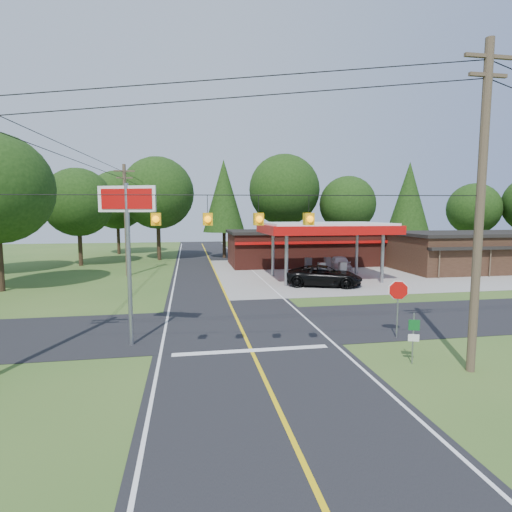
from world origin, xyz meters
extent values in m
plane|color=#30551E|center=(0.00, 0.00, 0.00)|extent=(120.00, 120.00, 0.00)
cube|color=black|center=(0.00, 0.00, 0.01)|extent=(8.00, 120.00, 0.02)
cube|color=black|center=(0.00, 0.00, 0.01)|extent=(70.00, 7.00, 0.02)
cube|color=yellow|center=(0.00, 0.00, 0.03)|extent=(0.15, 110.00, 0.00)
cylinder|color=gray|center=(5.00, 10.50, 2.10)|extent=(0.28, 0.28, 4.20)
cylinder|color=gray|center=(5.00, 15.50, 2.10)|extent=(0.28, 0.28, 4.20)
cylinder|color=gray|center=(13.00, 10.50, 2.10)|extent=(0.28, 0.28, 4.20)
cylinder|color=gray|center=(13.00, 15.50, 2.10)|extent=(0.28, 0.28, 4.20)
cube|color=#B60B09|center=(9.00, 13.00, 4.35)|extent=(10.60, 7.40, 0.70)
cube|color=white|center=(9.00, 13.00, 4.75)|extent=(10.00, 7.00, 0.25)
cube|color=#9E9B93|center=(9.00, 11.20, 0.13)|extent=(3.20, 0.90, 0.22)
cube|color=#3F3F44|center=(8.10, 11.20, 0.95)|extent=(0.55, 0.45, 1.50)
cube|color=#3F3F44|center=(9.90, 11.20, 0.95)|extent=(0.55, 0.45, 1.50)
cube|color=#9E9B93|center=(9.00, 14.80, 0.13)|extent=(3.20, 0.90, 0.22)
cube|color=#3F3F44|center=(8.10, 14.80, 0.95)|extent=(0.55, 0.45, 1.50)
cube|color=#3F3F44|center=(9.90, 14.80, 0.95)|extent=(0.55, 0.45, 1.50)
cube|color=#542018|center=(10.00, 23.00, 1.75)|extent=(16.00, 7.00, 3.50)
cube|color=black|center=(10.00, 23.00, 3.65)|extent=(16.40, 7.40, 0.30)
cube|color=#B60B09|center=(10.00, 19.40, 2.70)|extent=(16.00, 0.50, 0.25)
cube|color=#331F15|center=(28.00, 16.00, 1.75)|extent=(20.00, 8.00, 3.50)
cube|color=black|center=(28.00, 16.00, 3.65)|extent=(20.40, 8.40, 0.30)
cylinder|color=#473828|center=(7.50, -7.00, 5.75)|extent=(0.30, 0.30, 11.50)
cube|color=#473828|center=(7.50, -7.00, 10.90)|extent=(1.80, 0.12, 0.12)
cube|color=#473828|center=(7.50, -7.00, 10.30)|extent=(1.40, 0.12, 0.12)
cylinder|color=#473828|center=(-8.00, 18.00, 5.00)|extent=(0.30, 0.30, 10.00)
cube|color=#473828|center=(-8.00, 18.00, 9.40)|extent=(1.80, 0.12, 0.12)
cube|color=#473828|center=(-8.00, 18.00, 8.80)|extent=(1.40, 0.12, 0.12)
cylinder|color=#473828|center=(-6.50, 35.00, 4.75)|extent=(0.30, 0.30, 9.50)
cube|color=#DE9E0B|center=(-3.55, -5.70, 5.50)|extent=(0.32, 0.32, 0.42)
cube|color=#DE9E0B|center=(-1.85, -5.90, 5.50)|extent=(0.32, 0.32, 0.42)
cube|color=#DE9E0B|center=(-0.15, -6.10, 5.50)|extent=(0.32, 0.32, 0.42)
cube|color=#DE9E0B|center=(1.55, -6.30, 5.50)|extent=(0.32, 0.32, 0.42)
cylinder|color=#332316|center=(-14.00, 26.00, 1.98)|extent=(0.44, 0.44, 3.96)
sphere|color=black|center=(-14.00, 26.00, 6.82)|extent=(7.26, 7.26, 7.26)
cylinder|color=#332316|center=(-6.00, 30.00, 2.34)|extent=(0.44, 0.44, 4.68)
sphere|color=black|center=(-6.00, 30.00, 8.06)|extent=(8.58, 8.58, 8.58)
cylinder|color=#332316|center=(2.00, 31.00, 2.16)|extent=(0.44, 0.44, 4.32)
cone|color=black|center=(2.00, 31.00, 7.80)|extent=(5.28, 5.28, 9.00)
cylinder|color=#332316|center=(10.00, 32.00, 2.52)|extent=(0.44, 0.44, 5.04)
sphere|color=black|center=(10.00, 32.00, 8.68)|extent=(9.24, 9.24, 9.24)
cylinder|color=#332316|center=(18.00, 30.00, 1.98)|extent=(0.44, 0.44, 3.96)
sphere|color=black|center=(18.00, 30.00, 6.82)|extent=(7.26, 7.26, 7.26)
cylinder|color=#332316|center=(26.00, 29.00, 2.16)|extent=(0.44, 0.44, 4.32)
cone|color=black|center=(26.00, 29.00, 7.80)|extent=(5.28, 5.28, 9.00)
cylinder|color=#332316|center=(34.00, 27.00, 1.80)|extent=(0.44, 0.44, 3.60)
sphere|color=black|center=(34.00, 27.00, 6.20)|extent=(6.60, 6.60, 6.60)
cylinder|color=#332316|center=(-16.00, 12.00, 2.16)|extent=(0.44, 0.44, 4.32)
cylinder|color=#332316|center=(-12.00, 38.00, 2.16)|extent=(0.44, 0.44, 4.32)
sphere|color=black|center=(-12.00, 38.00, 7.44)|extent=(7.92, 7.92, 7.92)
imported|color=black|center=(7.92, 10.00, 0.80)|extent=(7.40, 7.40, 1.61)
imported|color=silver|center=(12.00, 17.00, 0.76)|extent=(5.37, 5.37, 1.53)
cylinder|color=gray|center=(-5.00, -2.00, 3.46)|extent=(0.18, 0.18, 6.93)
cube|color=white|center=(-5.00, -2.00, 6.29)|extent=(2.45, 0.94, 1.09)
cube|color=#B60B09|center=(-5.00, -2.05, 6.29)|extent=(2.15, 0.81, 0.84)
cylinder|color=gray|center=(6.82, -3.00, 1.26)|extent=(0.07, 0.07, 2.53)
cylinder|color=gray|center=(5.80, -6.00, 0.99)|extent=(0.06, 0.06, 1.97)
cube|color=#0C591E|center=(5.80, -6.04, 1.52)|extent=(0.39, 0.16, 0.40)
cube|color=white|center=(5.80, -6.04, 1.03)|extent=(0.39, 0.16, 0.27)
camera|label=1|loc=(-2.51, -19.42, 5.71)|focal=28.00mm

